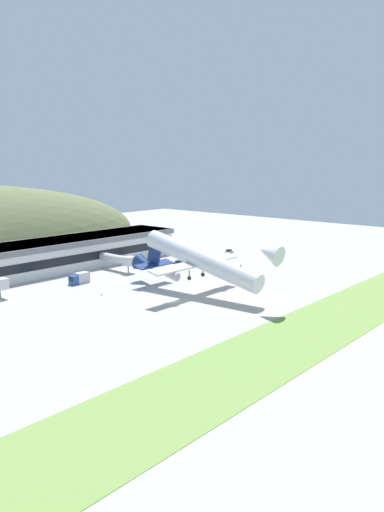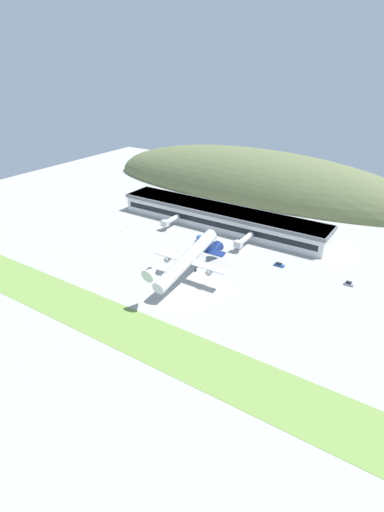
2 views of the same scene
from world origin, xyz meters
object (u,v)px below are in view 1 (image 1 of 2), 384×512
at_px(jetway_1, 118,259).
at_px(service_car_1, 229,252).
at_px(fuel_truck, 80,278).
at_px(service_car_0, 179,263).
at_px(cargo_airplane, 199,260).
at_px(traffic_cone_0, 101,294).
at_px(terminal_building, 30,257).

xyz_separation_m(jetway_1, service_car_1, (50.12, -7.85, -3.35)).
relative_size(service_car_1, fuel_truck, 0.59).
distance_m(jetway_1, service_car_0, 22.72).
height_order(service_car_0, fuel_truck, fuel_truck).
xyz_separation_m(cargo_airplane, service_car_1, (54.93, 31.24, -8.79)).
bearing_deg(jetway_1, cargo_airplane, -97.01).
xyz_separation_m(jetway_1, cargo_airplane, (-4.80, -39.08, 5.43)).
height_order(cargo_airplane, traffic_cone_0, cargo_airplane).
height_order(service_car_1, traffic_cone_0, service_car_1).
bearing_deg(service_car_1, terminal_building, 160.83).
xyz_separation_m(fuel_truck, traffic_cone_0, (-4.20, -15.50, -1.23)).
bearing_deg(service_car_0, fuel_truck, 175.49).
xyz_separation_m(cargo_airplane, traffic_cone_0, (-18.41, 18.91, -9.14)).
relative_size(terminal_building, cargo_airplane, 2.27).
height_order(service_car_1, fuel_truck, fuel_truck).
height_order(jetway_1, service_car_1, jetway_1).
bearing_deg(cargo_airplane, terminal_building, 107.05).
distance_m(cargo_airplane, service_car_0, 41.51).
bearing_deg(terminal_building, traffic_cone_0, -91.73).
relative_size(jetway_1, traffic_cone_0, 26.28).
bearing_deg(service_car_1, traffic_cone_0, -170.46).
height_order(cargo_airplane, service_car_1, cargo_airplane).
distance_m(service_car_1, fuel_truck, 69.21).
xyz_separation_m(service_car_0, service_car_1, (29.07, -0.01, 0.04)).
distance_m(fuel_truck, traffic_cone_0, 16.10).
xyz_separation_m(jetway_1, traffic_cone_0, (-23.21, -20.17, -3.71)).
relative_size(cargo_airplane, service_car_0, 11.28).
bearing_deg(jetway_1, terminal_building, 142.00).
xyz_separation_m(cargo_airplane, service_car_0, (25.86, 31.24, -8.83)).
xyz_separation_m(jetway_1, fuel_truck, (-19.01, -4.68, -2.48)).
xyz_separation_m(cargo_airplane, fuel_truck, (-14.21, 34.40, -7.91)).
height_order(jetway_1, traffic_cone_0, jetway_1).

